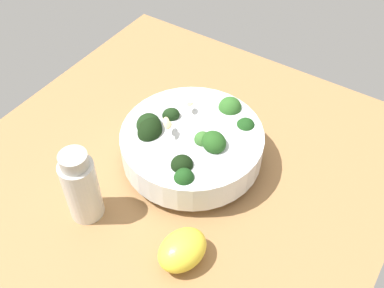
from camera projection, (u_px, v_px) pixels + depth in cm
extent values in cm
cube|color=#996D42|center=(183.00, 173.00, 75.71)|extent=(65.57, 65.57, 4.99)
cylinder|color=white|center=(192.00, 158.00, 73.63)|extent=(12.18, 12.18, 1.59)
cylinder|color=white|center=(192.00, 144.00, 71.32)|extent=(22.14, 22.14, 4.76)
cylinder|color=silver|center=(192.00, 135.00, 69.87)|extent=(18.71, 18.71, 0.80)
cylinder|color=#3C7A32|center=(171.00, 121.00, 73.00)|extent=(1.21, 1.21, 1.50)
ellipsoid|color=black|center=(171.00, 115.00, 71.96)|extent=(3.61, 4.01, 3.16)
cylinder|color=#2F662B|center=(182.00, 173.00, 66.56)|extent=(1.87, 2.07, 1.94)
ellipsoid|color=black|center=(182.00, 165.00, 65.21)|extent=(4.56, 4.78, 3.46)
cylinder|color=#589D47|center=(244.00, 134.00, 72.43)|extent=(1.18, 1.21, 1.68)
ellipsoid|color=#194216|center=(245.00, 127.00, 71.26)|extent=(4.62, 4.48, 3.37)
cylinder|color=#3C7A32|center=(229.00, 116.00, 74.99)|extent=(1.94, 1.91, 1.77)
ellipsoid|color=#2D6023|center=(230.00, 108.00, 73.62)|extent=(4.02, 4.90, 4.44)
cylinder|color=#4A8F3C|center=(203.00, 147.00, 69.53)|extent=(1.54, 1.76, 1.70)
ellipsoid|color=#386B2B|center=(203.00, 139.00, 68.39)|extent=(4.12, 3.82, 3.36)
cylinder|color=#2F662B|center=(149.00, 133.00, 71.83)|extent=(2.04, 2.01, 1.50)
ellipsoid|color=black|center=(149.00, 125.00, 70.55)|extent=(4.34, 4.90, 4.93)
cylinder|color=#3C7A32|center=(184.00, 185.00, 64.99)|extent=(1.70, 1.55, 1.38)
ellipsoid|color=#194216|center=(184.00, 179.00, 63.86)|extent=(4.18, 4.16, 3.59)
cylinder|color=#2F662B|center=(214.00, 149.00, 68.47)|extent=(1.80, 1.77, 1.41)
ellipsoid|color=#23511C|center=(214.00, 142.00, 67.33)|extent=(5.56, 5.17, 3.95)
cylinder|color=#4A8F3C|center=(151.00, 138.00, 70.78)|extent=(1.96, 1.99, 1.24)
ellipsoid|color=black|center=(150.00, 131.00, 69.58)|extent=(5.34, 6.04, 5.71)
ellipsoid|color=#DBBC84|center=(168.00, 125.00, 67.53)|extent=(1.46, 1.99, 0.80)
ellipsoid|color=#DBBC84|center=(166.00, 122.00, 68.16)|extent=(1.95, 2.02, 0.84)
ellipsoid|color=#DBBC84|center=(189.00, 104.00, 71.80)|extent=(1.40, 2.00, 1.06)
ellipsoid|color=yellow|center=(182.00, 250.00, 60.48)|extent=(6.99, 8.28, 4.51)
cylinder|color=beige|center=(82.00, 190.00, 63.69)|extent=(4.91, 4.91, 10.32)
cylinder|color=#B7B2A8|center=(74.00, 161.00, 59.19)|extent=(3.87, 3.87, 2.02)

